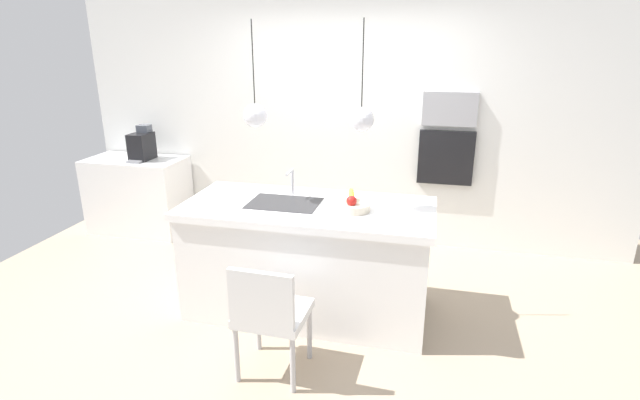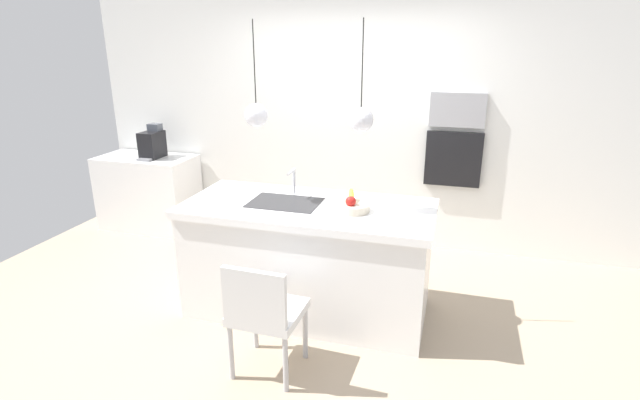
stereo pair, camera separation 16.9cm
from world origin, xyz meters
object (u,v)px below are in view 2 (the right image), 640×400
at_px(microwave, 458,110).
at_px(chair_near, 264,311).
at_px(coffee_machine, 152,144).
at_px(fruit_bowl, 352,206).
at_px(oven, 453,159).

height_order(microwave, chair_near, microwave).
height_order(coffee_machine, chair_near, coffee_machine).
height_order(coffee_machine, microwave, microwave).
bearing_deg(fruit_bowl, microwave, 66.80).
bearing_deg(chair_near, microwave, 66.02).
xyz_separation_m(coffee_machine, chair_near, (2.26, -2.16, -0.55)).
xyz_separation_m(coffee_machine, oven, (3.35, 0.30, -0.02)).
relative_size(microwave, chair_near, 0.64).
height_order(fruit_bowl, microwave, microwave).
height_order(oven, chair_near, oven).
height_order(microwave, oven, microwave).
bearing_deg(coffee_machine, oven, 5.07).
bearing_deg(oven, microwave, 0.00).
height_order(coffee_machine, oven, oven).
bearing_deg(fruit_bowl, coffee_machine, 153.45).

